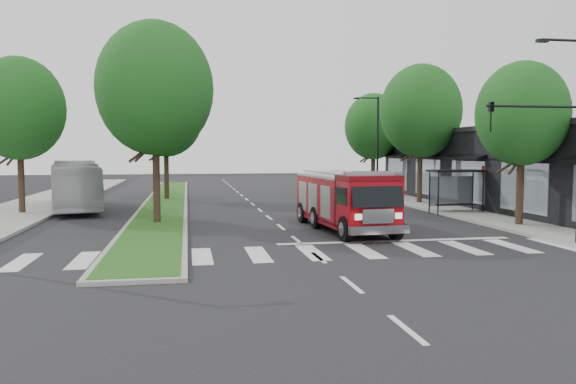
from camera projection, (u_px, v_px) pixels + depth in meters
The scene contains 16 objects.
ground at pixel (297, 240), 23.49m from camera, with size 140.00×140.00×0.00m, color black.
sidewalk_right at pixel (460, 209), 35.50m from camera, with size 5.00×80.00×0.15m, color gray.
sidewalk_left at pixel (2, 218), 30.73m from camera, with size 5.00×80.00×0.15m, color gray.
median at pixel (166, 202), 40.09m from camera, with size 3.00×50.00×0.15m.
storefront_row at pixel (525, 170), 36.12m from camera, with size 8.00×30.00×5.00m, color black.
bus_shelter at pixel (455, 179), 33.31m from camera, with size 3.20×1.60×2.61m.
tree_right_near at pixel (522, 114), 27.08m from camera, with size 4.40×4.40×8.05m.
tree_right_mid at pixel (421, 111), 38.78m from camera, with size 5.60×5.60×9.72m.
tree_right_far at pixel (373, 127), 48.65m from camera, with size 5.00×5.00×8.73m.
tree_median_near at pixel (155, 89), 27.82m from camera, with size 5.80×5.80×10.16m.
tree_median_far at pixel (166, 114), 41.58m from camera, with size 5.60×5.60×9.72m.
tree_left_mid at pixel (19, 109), 32.34m from camera, with size 5.20×5.20×9.16m.
streetlight_right_near at pixel (561, 126), 21.41m from camera, with size 4.08×0.22×8.00m.
streetlight_right_far at pixel (376, 141), 44.62m from camera, with size 2.11×0.20×8.00m.
fire_engine at pixel (344, 201), 26.28m from camera, with size 3.12×8.48×2.88m.
city_bus at pixel (74, 185), 35.45m from camera, with size 2.62×11.21×3.12m, color #B4B5B9.
Camera 1 is at (-4.47, -22.84, 3.73)m, focal length 35.00 mm.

